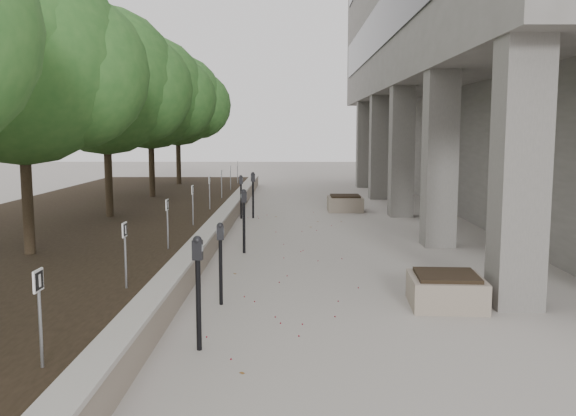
{
  "coord_description": "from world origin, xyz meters",
  "views": [
    {
      "loc": [
        0.04,
        -8.15,
        2.65
      ],
      "look_at": [
        -0.06,
        5.22,
        0.97
      ],
      "focal_mm": 38.54,
      "sensor_mm": 36.0,
      "label": 1
    }
  ],
  "objects_px": {
    "crabapple_tree_2": "(22,104)",
    "planter_front": "(446,290)",
    "crabapple_tree_5": "(178,119)",
    "parking_meter_2": "(221,264)",
    "parking_meter_5": "(241,197)",
    "parking_meter_3": "(244,221)",
    "planter_back": "(345,203)",
    "parking_meter_1": "(198,293)",
    "parking_meter_4": "(253,195)",
    "crabapple_tree_4": "(150,117)",
    "crabapple_tree_3": "(106,112)"
  },
  "relations": [
    {
      "from": "crabapple_tree_5",
      "to": "parking_meter_2",
      "type": "relative_size",
      "value": 4.27
    },
    {
      "from": "crabapple_tree_2",
      "to": "planter_front",
      "type": "xyz_separation_m",
      "value": [
        7.17,
        -2.0,
        -2.87
      ]
    },
    {
      "from": "crabapple_tree_2",
      "to": "planter_front",
      "type": "distance_m",
      "value": 7.98
    },
    {
      "from": "crabapple_tree_3",
      "to": "parking_meter_5",
      "type": "relative_size",
      "value": 4.1
    },
    {
      "from": "crabapple_tree_5",
      "to": "parking_meter_4",
      "type": "xyz_separation_m",
      "value": [
        3.63,
        -7.48,
        -2.41
      ]
    },
    {
      "from": "crabapple_tree_5",
      "to": "crabapple_tree_3",
      "type": "bearing_deg",
      "value": -90.0
    },
    {
      "from": "crabapple_tree_5",
      "to": "planter_front",
      "type": "bearing_deg",
      "value": -67.12
    },
    {
      "from": "crabapple_tree_4",
      "to": "crabapple_tree_2",
      "type": "bearing_deg",
      "value": -90.0
    },
    {
      "from": "parking_meter_2",
      "to": "parking_meter_5",
      "type": "distance_m",
      "value": 9.34
    },
    {
      "from": "parking_meter_2",
      "to": "parking_meter_3",
      "type": "distance_m",
      "value": 4.03
    },
    {
      "from": "crabapple_tree_5",
      "to": "parking_meter_5",
      "type": "relative_size",
      "value": 4.1
    },
    {
      "from": "parking_meter_1",
      "to": "parking_meter_2",
      "type": "distance_m",
      "value": 1.98
    },
    {
      "from": "parking_meter_3",
      "to": "planter_front",
      "type": "xyz_separation_m",
      "value": [
        3.39,
        -4.08,
        -0.45
      ]
    },
    {
      "from": "crabapple_tree_3",
      "to": "crabapple_tree_2",
      "type": "bearing_deg",
      "value": -90.0
    },
    {
      "from": "parking_meter_1",
      "to": "planter_front",
      "type": "bearing_deg",
      "value": 34.74
    },
    {
      "from": "crabapple_tree_4",
      "to": "parking_meter_1",
      "type": "bearing_deg",
      "value": -75.08
    },
    {
      "from": "crabapple_tree_3",
      "to": "parking_meter_3",
      "type": "bearing_deg",
      "value": -37.65
    },
    {
      "from": "parking_meter_2",
      "to": "crabapple_tree_3",
      "type": "bearing_deg",
      "value": 111.51
    },
    {
      "from": "parking_meter_2",
      "to": "planter_front",
      "type": "height_order",
      "value": "parking_meter_2"
    },
    {
      "from": "crabapple_tree_4",
      "to": "crabapple_tree_3",
      "type": "bearing_deg",
      "value": -90.0
    },
    {
      "from": "crabapple_tree_2",
      "to": "parking_meter_4",
      "type": "relative_size",
      "value": 3.86
    },
    {
      "from": "parking_meter_3",
      "to": "planter_front",
      "type": "bearing_deg",
      "value": -67.96
    },
    {
      "from": "parking_meter_3",
      "to": "crabapple_tree_4",
      "type": "bearing_deg",
      "value": 97.86
    },
    {
      "from": "parking_meter_1",
      "to": "planter_front",
      "type": "xyz_separation_m",
      "value": [
        3.47,
        1.92,
        -0.45
      ]
    },
    {
      "from": "parking_meter_2",
      "to": "planter_back",
      "type": "xyz_separation_m",
      "value": [
        2.83,
        11.15,
        -0.37
      ]
    },
    {
      "from": "parking_meter_1",
      "to": "parking_meter_2",
      "type": "height_order",
      "value": "parking_meter_1"
    },
    {
      "from": "crabapple_tree_4",
      "to": "parking_meter_4",
      "type": "height_order",
      "value": "crabapple_tree_4"
    },
    {
      "from": "crabapple_tree_3",
      "to": "parking_meter_2",
      "type": "height_order",
      "value": "crabapple_tree_3"
    },
    {
      "from": "crabapple_tree_2",
      "to": "planter_back",
      "type": "height_order",
      "value": "crabapple_tree_2"
    },
    {
      "from": "planter_front",
      "to": "parking_meter_3",
      "type": "bearing_deg",
      "value": 129.72
    },
    {
      "from": "crabapple_tree_2",
      "to": "parking_meter_4",
      "type": "bearing_deg",
      "value": 64.21
    },
    {
      "from": "crabapple_tree_2",
      "to": "crabapple_tree_5",
      "type": "bearing_deg",
      "value": 90.0
    },
    {
      "from": "parking_meter_1",
      "to": "parking_meter_3",
      "type": "relative_size",
      "value": 1.01
    },
    {
      "from": "parking_meter_4",
      "to": "planter_back",
      "type": "bearing_deg",
      "value": 16.73
    },
    {
      "from": "parking_meter_1",
      "to": "crabapple_tree_2",
      "type": "bearing_deg",
      "value": 139.13
    },
    {
      "from": "parking_meter_3",
      "to": "planter_back",
      "type": "relative_size",
      "value": 1.23
    },
    {
      "from": "parking_meter_4",
      "to": "planter_front",
      "type": "height_order",
      "value": "parking_meter_4"
    },
    {
      "from": "parking_meter_1",
      "to": "planter_front",
      "type": "distance_m",
      "value": 3.99
    },
    {
      "from": "crabapple_tree_3",
      "to": "crabapple_tree_4",
      "type": "xyz_separation_m",
      "value": [
        0.0,
        5.0,
        0.0
      ]
    },
    {
      "from": "crabapple_tree_4",
      "to": "parking_meter_5",
      "type": "relative_size",
      "value": 4.1
    },
    {
      "from": "crabapple_tree_5",
      "to": "parking_meter_2",
      "type": "height_order",
      "value": "crabapple_tree_5"
    },
    {
      "from": "crabapple_tree_2",
      "to": "parking_meter_2",
      "type": "height_order",
      "value": "crabapple_tree_2"
    },
    {
      "from": "crabapple_tree_4",
      "to": "parking_meter_4",
      "type": "relative_size",
      "value": 3.86
    },
    {
      "from": "parking_meter_4",
      "to": "planter_front",
      "type": "distance_m",
      "value": 10.17
    },
    {
      "from": "parking_meter_1",
      "to": "parking_meter_3",
      "type": "bearing_deg",
      "value": 95.01
    },
    {
      "from": "crabapple_tree_3",
      "to": "parking_meter_1",
      "type": "bearing_deg",
      "value": -67.43
    },
    {
      "from": "crabapple_tree_3",
      "to": "parking_meter_3",
      "type": "height_order",
      "value": "crabapple_tree_3"
    },
    {
      "from": "planter_back",
      "to": "planter_front",
      "type": "bearing_deg",
      "value": -86.96
    },
    {
      "from": "crabapple_tree_2",
      "to": "parking_meter_1",
      "type": "distance_m",
      "value": 5.91
    },
    {
      "from": "parking_meter_1",
      "to": "planter_front",
      "type": "relative_size",
      "value": 1.3
    }
  ]
}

